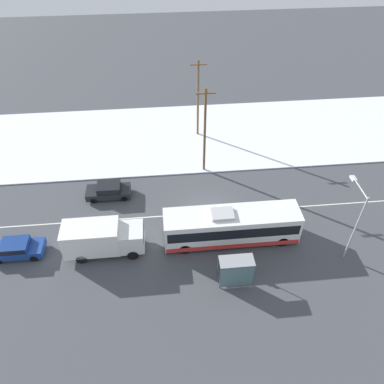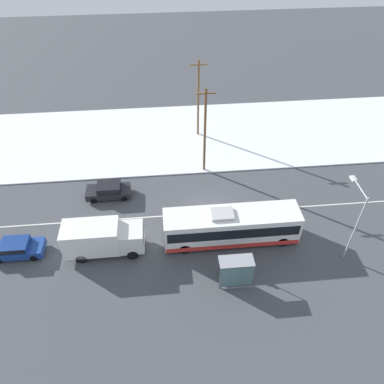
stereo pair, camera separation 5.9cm
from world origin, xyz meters
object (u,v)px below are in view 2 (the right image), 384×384
Objects in this scene: utility_pole_roadside at (205,131)px; utility_pole_snowlot at (198,98)px; city_bus at (231,226)px; bus_shelter at (236,270)px; box_truck at (102,238)px; streetlamp at (355,216)px; sedan_car at (109,190)px; pedestrian_at_stop at (240,261)px; parked_car_near_truck at (17,248)px.

utility_pole_roadside is 1.02× the size of utility_pole_snowlot.
city_bus is 4.45m from bus_shelter.
box_truck is 10.94m from bus_shelter.
utility_pole_snowlot reaches higher than streetlamp.
sedan_car is 0.63× the size of streetlamp.
utility_pole_roadside reaches higher than pedestrian_at_stop.
sedan_car is 10.72m from utility_pole_roadside.
utility_pole_snowlot is (16.39, 16.25, 3.89)m from parked_car_near_truck.
utility_pole_snowlot reaches higher than bus_shelter.
parked_car_near_truck is 23.40m from utility_pole_snowlot.
sedan_car is 0.46× the size of utility_pole_snowlot.
box_truck is 0.69× the size of utility_pole_roadside.
bus_shelter reaches higher than sedan_car.
city_bus is 10.15m from utility_pole_roadside.
parked_car_near_truck is (-6.88, 0.32, -0.83)m from box_truck.
bus_shelter is (-0.39, -4.43, 0.11)m from city_bus.
city_bus is at bearing 1.61° from box_truck.
utility_pole_snowlot is at bearing 93.47° from pedestrian_at_stop.
parked_car_near_truck is 2.35× the size of pedestrian_at_stop.
city_bus is at bearing -83.45° from utility_pole_roadside.
utility_pole_snowlot is (-9.81, 18.53, 0.42)m from streetlamp.
city_bus is at bearing 92.97° from pedestrian_at_stop.
parked_car_near_truck is at bearing 169.68° from pedestrian_at_stop.
utility_pole_roadside is at bearing -161.62° from sedan_car.
box_truck is at bearing 90.25° from sedan_car.
city_bus is 10.52m from box_truck.
pedestrian_at_stop is 0.68× the size of bus_shelter.
box_truck is 2.47× the size of bus_shelter.
streetlamp reaches higher than pedestrian_at_stop.
sedan_car is at bearing -161.62° from utility_pole_roadside.
city_bus is 9.47m from streetlamp.
bus_shelter is 14.35m from utility_pole_roadside.
utility_pole_snowlot is at bearing 89.28° from utility_pole_roadside.
parked_car_near_truck is at bearing 165.31° from bus_shelter.
utility_pole_roadside is at bearing -90.72° from utility_pole_snowlot.
city_bus is at bearing -0.08° from parked_car_near_truck.
city_bus is 1.21× the size of utility_pole_roadside.
parked_car_near_truck is 19.30m from utility_pole_roadside.
box_truck is 3.65× the size of pedestrian_at_stop.
utility_pole_roadside is (-0.71, 13.99, 3.10)m from bus_shelter.
sedan_car is at bearing -134.05° from utility_pole_snowlot.
box_truck is at bearing -119.83° from utility_pole_snowlot.
utility_pole_roadside is 6.72m from utility_pole_snowlot.
pedestrian_at_stop is at bearing 138.14° from sedan_car.
utility_pole_snowlot is at bearing 44.76° from parked_car_near_truck.
sedan_car is 2.39× the size of pedestrian_at_stop.
box_truck is at bearing -178.39° from city_bus.
pedestrian_at_stop is at bearing -86.53° from utility_pole_snowlot.
box_truck is 19.35m from utility_pole_snowlot.
bus_shelter is at bearing 133.09° from sedan_car.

